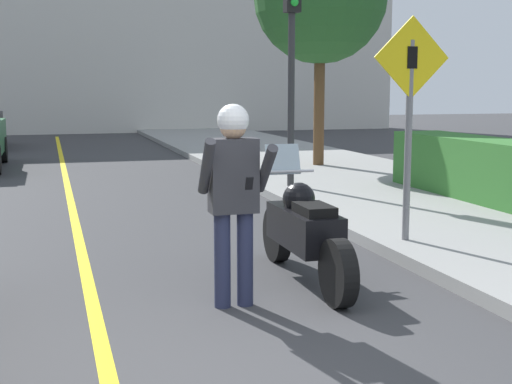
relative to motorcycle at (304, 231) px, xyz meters
The scene contains 8 objects.
sidewalk_curb 3.84m from the motorcycle, 27.43° to the left, with size 4.40×44.00×0.14m.
road_center_line 4.29m from the motorcycle, 118.24° to the left, with size 0.12×36.00×0.01m.
building_backdrop 24.18m from the motorcycle, 93.41° to the left, with size 28.00×1.20×9.54m.
motorcycle is the anchor object (origin of this frame).
person_biker 1.18m from the motorcycle, 145.02° to the right, with size 0.59×0.47×1.73m.
crossing_sign 2.11m from the motorcycle, 28.77° to the left, with size 0.91×0.08×2.50m.
traffic_light 6.19m from the motorcycle, 72.17° to the left, with size 0.26×0.30×3.75m.
hedge_row 4.95m from the motorcycle, 32.35° to the left, with size 0.90×5.59×0.94m.
Camera 1 is at (-0.91, -4.08, 1.87)m, focal length 50.00 mm.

